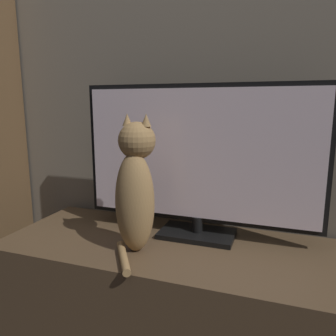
{
  "coord_description": "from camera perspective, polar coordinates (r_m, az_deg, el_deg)",
  "views": [
    {
      "loc": [
        0.3,
        -0.22,
        0.94
      ],
      "look_at": [
        -0.11,
        0.92,
        0.71
      ],
      "focal_mm": 35.0,
      "sensor_mm": 36.0,
      "label": 1
    }
  ],
  "objects": [
    {
      "name": "wall_back",
      "position": [
        1.52,
        8.41,
        24.57
      ],
      "size": [
        4.8,
        0.05,
        2.6
      ],
      "color": "#756B5B",
      "rests_on": "ground_plane"
    },
    {
      "name": "tv_stand",
      "position": [
        1.38,
        4.33,
        -21.26
      ],
      "size": [
        1.52,
        0.54,
        0.41
      ],
      "color": "brown",
      "rests_on": "ground_plane"
    },
    {
      "name": "tv",
      "position": [
        1.3,
        5.35,
        1.46
      ],
      "size": [
        0.96,
        0.18,
        0.61
      ],
      "color": "black",
      "rests_on": "tv_stand"
    },
    {
      "name": "cat",
      "position": [
        1.19,
        -5.66,
        -3.53
      ],
      "size": [
        0.15,
        0.29,
        0.5
      ],
      "rotation": [
        0.0,
        0.0,
        -0.03
      ],
      "color": "#997547",
      "rests_on": "tv_stand"
    }
  ]
}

